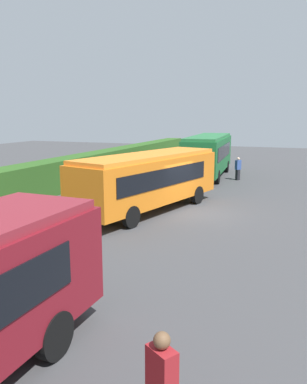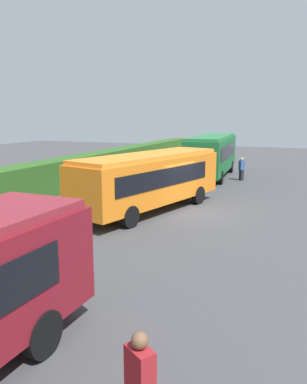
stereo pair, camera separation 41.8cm
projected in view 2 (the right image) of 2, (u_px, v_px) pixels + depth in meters
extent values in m
plane|color=#424244|center=(196.00, 213.00, 19.53)|extent=(87.36, 87.36, 0.00)
cube|color=black|center=(53.00, 235.00, 9.63)|extent=(0.11, 1.96, 0.94)
cube|color=silver|center=(51.00, 209.00, 9.50)|extent=(0.09, 1.31, 0.28)
cylinder|color=black|center=(42.00, 334.00, 7.84)|extent=(1.01, 0.31, 1.00)
sphere|color=silver|center=(35.00, 269.00, 10.11)|extent=(0.22, 0.22, 0.22)
sphere|color=silver|center=(76.00, 278.00, 9.59)|extent=(0.22, 0.22, 0.22)
cube|color=orange|center=(150.00, 179.00, 19.64)|extent=(9.77, 4.95, 2.22)
cube|color=orange|center=(150.00, 156.00, 19.40)|extent=(9.45, 4.68, 0.20)
cube|color=black|center=(127.00, 173.00, 20.11)|extent=(7.11, 1.99, 0.89)
cube|color=black|center=(167.00, 177.00, 18.59)|extent=(7.11, 1.99, 0.89)
cube|color=black|center=(198.00, 165.00, 23.28)|extent=(0.59, 2.02, 0.93)
cube|color=silver|center=(198.00, 154.00, 23.15)|extent=(0.41, 1.36, 0.28)
cylinder|color=black|center=(164.00, 190.00, 22.84)|extent=(1.04, 0.53, 1.00)
cylinder|color=black|center=(198.00, 195.00, 21.45)|extent=(1.04, 0.53, 1.00)
cylinder|color=black|center=(93.00, 209.00, 18.27)|extent=(1.04, 0.53, 1.00)
cylinder|color=black|center=(130.00, 217.00, 16.88)|extent=(1.04, 0.53, 1.00)
sphere|color=silver|center=(188.00, 180.00, 23.91)|extent=(0.22, 0.22, 0.22)
sphere|color=silver|center=(207.00, 183.00, 23.08)|extent=(0.22, 0.22, 0.22)
cube|color=#19602D|center=(212.00, 154.00, 30.52)|extent=(9.97, 3.18, 2.55)
cube|color=#27723C|center=(213.00, 137.00, 30.25)|extent=(9.66, 2.96, 0.20)
cube|color=black|center=(195.00, 150.00, 30.58)|extent=(7.65, 0.54, 1.02)
cube|color=black|center=(228.00, 151.00, 29.79)|extent=(7.65, 0.54, 1.02)
cube|color=black|center=(221.00, 146.00, 35.05)|extent=(0.18, 2.09, 1.07)
cube|color=silver|center=(222.00, 137.00, 34.90)|extent=(0.13, 1.40, 0.28)
cylinder|color=black|center=(204.00, 166.00, 33.98)|extent=(1.02, 0.34, 1.00)
cylinder|color=black|center=(231.00, 167.00, 33.26)|extent=(1.02, 0.34, 1.00)
cylinder|color=black|center=(189.00, 176.00, 28.30)|extent=(1.02, 0.34, 1.00)
cylinder|color=black|center=(221.00, 177.00, 27.59)|extent=(1.02, 0.34, 1.00)
sphere|color=silver|center=(213.00, 159.00, 35.52)|extent=(0.22, 0.22, 0.22)
sphere|color=silver|center=(229.00, 160.00, 35.10)|extent=(0.22, 0.22, 0.22)
cube|color=maroon|center=(140.00, 374.00, 5.43)|extent=(0.47, 0.52, 0.79)
sphere|color=brown|center=(140.00, 340.00, 5.33)|extent=(0.25, 0.25, 0.25)
cube|color=#4C6B47|center=(169.00, 177.00, 28.08)|extent=(0.34, 0.34, 0.85)
cube|color=#334C8C|center=(169.00, 166.00, 27.93)|extent=(0.47, 0.44, 0.74)
sphere|color=tan|center=(169.00, 160.00, 27.83)|extent=(0.23, 0.23, 0.23)
cube|color=black|center=(241.00, 175.00, 29.23)|extent=(0.36, 0.36, 0.81)
cube|color=#334C8C|center=(242.00, 165.00, 29.09)|extent=(0.50, 0.46, 0.71)
sphere|color=beige|center=(242.00, 159.00, 28.99)|extent=(0.22, 0.22, 0.22)
cube|color=#2C581F|center=(36.00, 181.00, 22.94)|extent=(55.68, 1.73, 2.06)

